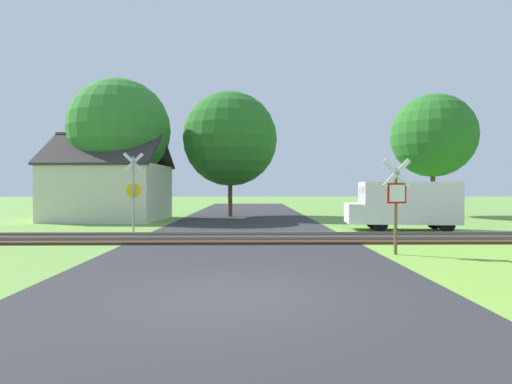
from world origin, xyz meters
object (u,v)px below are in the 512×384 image
(stop_sign_near, at_px, (396,199))
(mail_truck, at_px, (404,204))
(tree_center, at_px, (230,139))
(crossing_sign_far, at_px, (133,188))
(tree_far, at_px, (433,136))
(house, at_px, (110,190))
(tree_left, at_px, (120,129))

(stop_sign_near, relative_size, mail_truck, 0.56)
(tree_center, bearing_deg, mail_truck, -46.44)
(stop_sign_near, distance_m, mail_truck, 7.22)
(stop_sign_near, bearing_deg, crossing_sign_far, -40.98)
(tree_far, xyz_separation_m, mail_truck, (-5.50, -9.06, -4.31))
(tree_center, bearing_deg, house, -159.86)
(tree_center, bearing_deg, stop_sign_near, -70.00)
(crossing_sign_far, height_order, tree_left, tree_left)
(stop_sign_near, xyz_separation_m, mail_truck, (2.82, 6.63, -0.40))
(stop_sign_near, relative_size, crossing_sign_far, 0.81)
(tree_left, relative_size, tree_center, 1.04)
(house, bearing_deg, tree_far, 11.19)
(crossing_sign_far, relative_size, house, 0.50)
(crossing_sign_far, xyz_separation_m, tree_far, (17.64, 10.08, 3.57))
(stop_sign_near, relative_size, house, 0.41)
(crossing_sign_far, bearing_deg, tree_left, 100.92)
(crossing_sign_far, bearing_deg, mail_truck, -5.91)
(crossing_sign_far, bearing_deg, tree_center, 59.02)
(house, xyz_separation_m, tree_far, (21.22, 2.80, 3.69))
(house, height_order, tree_left, tree_left)
(tree_far, bearing_deg, tree_left, -174.16)
(crossing_sign_far, bearing_deg, house, 105.42)
(stop_sign_near, xyz_separation_m, crossing_sign_far, (-9.33, 5.61, 0.33))
(tree_left, distance_m, mail_truck, 17.36)
(tree_center, bearing_deg, tree_far, 0.59)
(house, relative_size, tree_center, 0.83)
(tree_left, relative_size, tree_far, 1.05)
(crossing_sign_far, relative_size, tree_left, 0.40)
(mail_truck, bearing_deg, tree_left, 71.91)
(tree_center, height_order, mail_truck, tree_center)
(tree_far, bearing_deg, mail_truck, -121.26)
(crossing_sign_far, height_order, tree_far, tree_far)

